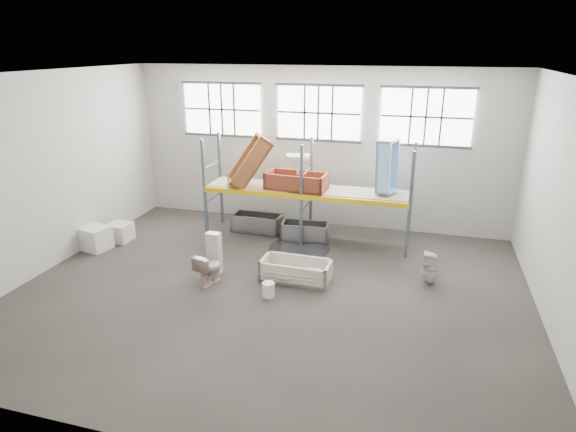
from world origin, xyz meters
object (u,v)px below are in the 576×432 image
(steel_tub_right, at_px, (305,231))
(carton_near, at_px, (95,238))
(toilet_beige, at_px, (209,268))
(blue_tub_upright, at_px, (387,166))
(toilet_white, at_px, (431,268))
(bathtub_beige, at_px, (296,270))
(cistern_tall, at_px, (214,253))
(steel_tub_left, at_px, (257,223))
(rust_tub_flat, at_px, (296,181))
(bucket, at_px, (268,290))

(steel_tub_right, relative_size, carton_near, 1.81)
(toilet_beige, xyz_separation_m, steel_tub_right, (1.59, 3.45, -0.13))
(blue_tub_upright, bearing_deg, toilet_white, -57.24)
(bathtub_beige, distance_m, cistern_tall, 2.14)
(cistern_tall, xyz_separation_m, steel_tub_left, (0.08, 3.11, -0.27))
(steel_tub_left, height_order, steel_tub_right, steel_tub_left)
(cistern_tall, distance_m, blue_tub_upright, 5.33)
(rust_tub_flat, bearing_deg, bucket, -85.32)
(toilet_beige, height_order, carton_near, toilet_beige)
(cistern_tall, relative_size, carton_near, 1.42)
(steel_tub_left, bearing_deg, steel_tub_right, -7.52)
(rust_tub_flat, height_order, bucket, rust_tub_flat)
(steel_tub_right, distance_m, rust_tub_flat, 1.59)
(toilet_white, xyz_separation_m, rust_tub_flat, (-3.92, 1.90, 1.41))
(toilet_white, relative_size, rust_tub_flat, 0.46)
(carton_near, bearing_deg, bucket, -13.10)
(toilet_beige, bearing_deg, bathtub_beige, -144.53)
(cistern_tall, bearing_deg, rust_tub_flat, 64.64)
(cistern_tall, height_order, toilet_white, cistern_tall)
(cistern_tall, height_order, bucket, cistern_tall)
(blue_tub_upright, bearing_deg, toilet_beige, -137.64)
(toilet_white, xyz_separation_m, steel_tub_left, (-5.27, 2.21, -0.13))
(bucket, bearing_deg, bathtub_beige, 68.77)
(cistern_tall, relative_size, steel_tub_right, 0.78)
(bathtub_beige, height_order, steel_tub_right, steel_tub_right)
(bathtub_beige, relative_size, toilet_white, 2.12)
(bucket, bearing_deg, rust_tub_flat, 94.68)
(rust_tub_flat, distance_m, carton_near, 6.02)
(bathtub_beige, height_order, cistern_tall, cistern_tall)
(cistern_tall, xyz_separation_m, toilet_white, (5.35, 0.90, -0.14))
(bathtub_beige, distance_m, toilet_beige, 2.16)
(bathtub_beige, xyz_separation_m, toilet_white, (3.23, 0.71, 0.16))
(cistern_tall, xyz_separation_m, steel_tub_right, (1.69, 2.90, -0.29))
(rust_tub_flat, bearing_deg, bathtub_beige, -75.18)
(cistern_tall, height_order, carton_near, cistern_tall)
(bathtub_beige, distance_m, bucket, 1.09)
(bathtub_beige, bearing_deg, toilet_white, 14.03)
(steel_tub_right, bearing_deg, bucket, -89.45)
(rust_tub_flat, xyz_separation_m, carton_near, (-5.37, -2.30, -1.49))
(cistern_tall, bearing_deg, bathtub_beige, 6.86)
(steel_tub_right, bearing_deg, toilet_white, -28.62)
(blue_tub_upright, height_order, carton_near, blue_tub_upright)
(bathtub_beige, distance_m, steel_tub_right, 2.74)
(bucket, distance_m, carton_near, 5.82)
(toilet_beige, height_order, cistern_tall, cistern_tall)
(toilet_white, distance_m, blue_tub_upright, 3.19)
(cistern_tall, xyz_separation_m, carton_near, (-3.94, 0.50, -0.22))
(bathtub_beige, height_order, toilet_white, toilet_white)
(cistern_tall, distance_m, toilet_white, 5.42)
(blue_tub_upright, bearing_deg, rust_tub_flat, -175.42)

